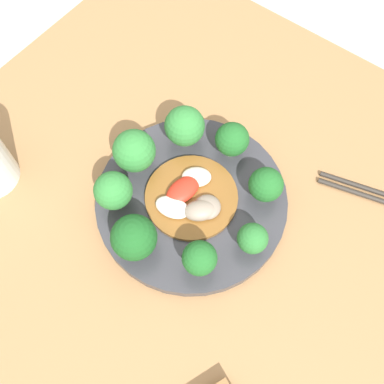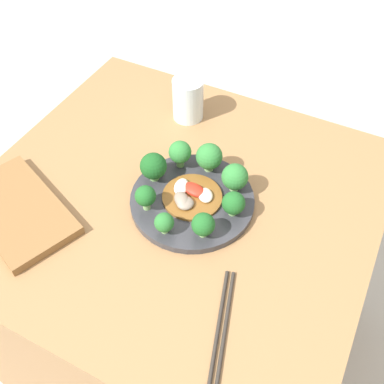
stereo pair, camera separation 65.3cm
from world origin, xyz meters
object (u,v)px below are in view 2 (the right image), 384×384
at_px(broccoli_north, 209,157).
at_px(broccoli_west, 153,166).
at_px(broccoli_south, 164,223).
at_px(chopsticks, 221,331).
at_px(plate, 192,201).
at_px(broccoli_northwest, 180,152).
at_px(drinking_glass, 188,99).
at_px(cutting_board, 18,210).
at_px(broccoli_east, 233,204).
at_px(broccoli_southwest, 145,196).
at_px(stirfry_center, 190,196).
at_px(broccoli_northeast, 235,177).
at_px(broccoli_southeast, 203,225).

height_order(broccoli_north, broccoli_west, same).
bearing_deg(broccoli_south, chopsticks, -35.84).
distance_m(plate, broccoli_west, 0.11).
xyz_separation_m(broccoli_north, chopsticks, (0.18, -0.33, -0.05)).
relative_size(plate, broccoli_northwest, 3.99).
bearing_deg(broccoli_south, plate, 84.95).
height_order(drinking_glass, cutting_board, drinking_glass).
bearing_deg(plate, broccoli_east, -0.01).
relative_size(broccoli_south, broccoli_northwest, 0.74).
xyz_separation_m(broccoli_southwest, stirfry_center, (0.07, 0.07, -0.03)).
distance_m(broccoli_southwest, stirfry_center, 0.10).
relative_size(broccoli_east, drinking_glass, 0.53).
bearing_deg(broccoli_northwest, broccoli_north, 16.25).
height_order(broccoli_north, stirfry_center, broccoli_north).
relative_size(broccoli_south, cutting_board, 0.16).
bearing_deg(broccoli_northeast, drinking_glass, 137.66).
height_order(broccoli_east, drinking_glass, drinking_glass).
relative_size(broccoli_west, broccoli_south, 1.38).
height_order(broccoli_southwest, chopsticks, broccoli_southwest).
distance_m(broccoli_north, broccoli_west, 0.13).
xyz_separation_m(chopsticks, cutting_board, (-0.49, 0.05, 0.01)).
relative_size(broccoli_west, stirfry_center, 0.53).
xyz_separation_m(broccoli_east, cutting_board, (-0.41, -0.19, -0.04)).
bearing_deg(drinking_glass, broccoli_southeast, -58.43).
distance_m(plate, broccoli_northeast, 0.11).
xyz_separation_m(plate, broccoli_northeast, (0.07, 0.07, 0.05)).
distance_m(broccoli_west, drinking_glass, 0.25).
relative_size(broccoli_southwest, broccoli_southeast, 1.06).
bearing_deg(cutting_board, chopsticks, -5.36).
distance_m(broccoli_west, cutting_board, 0.30).
bearing_deg(broccoli_northeast, broccoli_east, -69.16).
distance_m(broccoli_northeast, stirfry_center, 0.10).
bearing_deg(plate, stirfry_center, -148.62).
relative_size(broccoli_northeast, stirfry_center, 0.52).
xyz_separation_m(broccoli_west, drinking_glass, (-0.04, 0.24, 0.00)).
xyz_separation_m(broccoli_southeast, drinking_glass, (-0.20, 0.33, 0.01)).
bearing_deg(broccoli_west, drinking_glass, 99.57).
bearing_deg(broccoli_northeast, broccoli_southeast, -92.49).
relative_size(broccoli_east, chopsticks, 0.24).
bearing_deg(broccoli_northeast, cutting_board, -146.30).
bearing_deg(broccoli_south, broccoli_southwest, 150.36).
xyz_separation_m(broccoli_east, broccoli_west, (-0.19, 0.01, 0.01)).
xyz_separation_m(broccoli_southeast, cutting_board, (-0.38, -0.12, -0.04)).
relative_size(broccoli_north, cutting_board, 0.22).
relative_size(broccoli_northeast, broccoli_west, 0.97).
xyz_separation_m(broccoli_east, drinking_glass, (-0.24, 0.26, 0.01)).
distance_m(drinking_glass, chopsticks, 0.59).
distance_m(broccoli_east, chopsticks, 0.26).
height_order(plate, broccoli_northeast, broccoli_northeast).
bearing_deg(stirfry_center, plate, 31.38).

